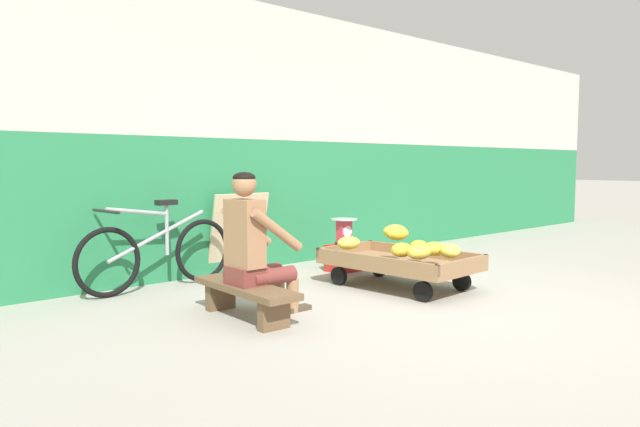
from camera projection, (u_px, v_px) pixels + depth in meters
name	position (u px, v px, depth m)	size (l,w,h in m)	color
ground_plane	(467.00, 310.00, 4.84)	(80.00, 80.00, 0.00)	#A39E93
back_wall	(258.00, 138.00, 6.83)	(16.00, 0.30, 3.01)	#287F4C
banana_cart	(399.00, 263.00, 5.69)	(0.91, 1.48, 0.36)	#8E6B47
banana_pile	(407.00, 244.00, 5.45)	(0.58, 1.23, 0.26)	yellow
low_bench	(245.00, 293.00, 4.56)	(0.36, 1.11, 0.27)	brown
vendor_seated	(254.00, 245.00, 4.58)	(0.68, 0.48, 1.14)	#9E704C
plastic_crate	(344.00, 258.00, 6.59)	(0.36, 0.28, 0.30)	red
weighing_scale	(344.00, 231.00, 6.57)	(0.30, 0.30, 0.29)	#28282D
bicycle_near_left	(158.00, 253.00, 5.63)	(1.66, 0.48, 0.86)	black
sign_board	(238.00, 233.00, 6.48)	(0.70, 0.21, 0.88)	#C6B289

